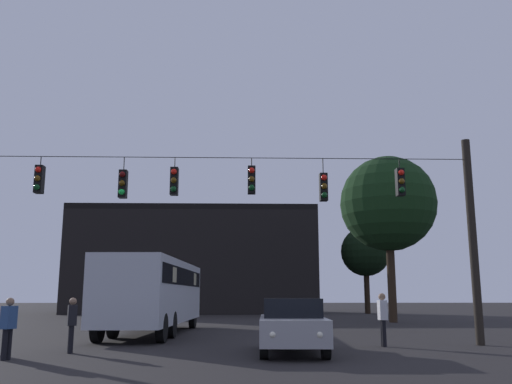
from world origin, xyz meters
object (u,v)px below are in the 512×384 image
car_near_right (292,324)px  tree_left_silhouette (366,252)px  pedestrian_crossing_center (8,325)px  tree_behind_building (388,204)px  pedestrian_crossing_left (72,322)px  city_bus (155,289)px  pedestrian_crossing_right (383,316)px

car_near_right → tree_left_silhouette: tree_left_silhouette is taller
pedestrian_crossing_center → tree_behind_building: tree_behind_building is taller
pedestrian_crossing_center → pedestrian_crossing_left: bearing=54.3°
city_bus → pedestrian_crossing_left: bearing=-98.8°
city_bus → tree_behind_building: bearing=36.3°
car_near_right → tree_left_silhouette: bearing=73.3°
tree_left_silhouette → pedestrian_crossing_center: bearing=-117.0°
city_bus → car_near_right: size_ratio=2.52×
tree_behind_building → pedestrian_crossing_center: bearing=-129.2°
city_bus → pedestrian_crossing_right: size_ratio=6.64×
pedestrian_crossing_right → tree_behind_building: tree_behind_building is taller
pedestrian_crossing_center → pedestrian_crossing_right: bearing=17.4°
pedestrian_crossing_left → tree_behind_building: size_ratio=0.15×
tree_left_silhouette → tree_behind_building: bearing=-97.4°
car_near_right → tree_left_silhouette: size_ratio=0.58×
pedestrian_crossing_center → pedestrian_crossing_right: 10.98m
car_near_right → pedestrian_crossing_center: bearing=-169.3°
car_near_right → tree_behind_building: tree_behind_building is taller
pedestrian_crossing_left → tree_behind_building: tree_behind_building is taller
city_bus → car_near_right: city_bus is taller
car_near_right → pedestrian_crossing_left: bearing=178.4°
tree_left_silhouette → tree_behind_building: 15.21m
city_bus → tree_left_silhouette: (14.71, 24.34, 3.50)m
pedestrian_crossing_center → car_near_right: bearing=10.7°
car_near_right → pedestrian_crossing_left: size_ratio=2.86×
city_bus → car_near_right: 9.29m
city_bus → pedestrian_crossing_center: bearing=-104.1°
car_near_right → pedestrian_crossing_right: 3.62m
pedestrian_crossing_right → tree_behind_building: size_ratio=0.16×
pedestrian_crossing_left → tree_left_silhouette: bearing=63.5°
tree_left_silhouette → tree_behind_building: (-1.95, -14.97, 1.79)m
city_bus → pedestrian_crossing_left: size_ratio=7.21×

